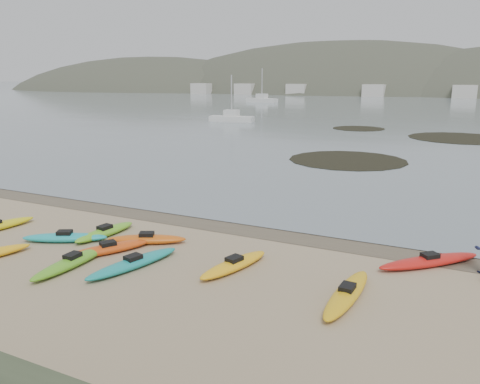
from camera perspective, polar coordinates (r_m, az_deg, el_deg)
The scene contains 6 objects.
ground at distance 20.96m, azimuth 0.00°, elevation -3.98°, with size 600.00×600.00×0.00m, color tan.
wet_sand at distance 20.70m, azimuth -0.36°, elevation -4.20°, with size 60.00×60.00×0.00m, color brown.
water at distance 318.18m, azimuth 24.56°, elevation 11.47°, with size 1200.00×1200.00×0.00m, color slate.
kayaks at distance 17.31m, azimuth -8.11°, elevation -7.46°, with size 22.22×10.71×0.34m.
kelp_mats at distance 50.25m, azimuth 19.61°, elevation 5.74°, with size 20.37×31.61×0.04m.
far_town at distance 163.07m, azimuth 25.16°, elevation 11.01°, with size 199.00×5.00×4.00m.
Camera 1 is at (8.62, -17.99, 6.42)m, focal length 35.00 mm.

